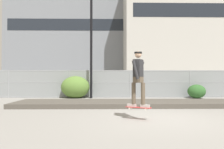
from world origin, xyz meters
TOP-DOWN VIEW (x-y plane):
  - ground_plane at (0.00, 0.00)m, footprint 120.00×120.00m
  - gravel_berm at (0.00, 3.50)m, footprint 11.67×2.45m
  - skateboard at (-0.56, -0.06)m, footprint 0.80×0.55m
  - skater at (-0.56, -0.06)m, footprint 0.68×0.62m
  - chain_fence at (0.00, 7.94)m, footprint 24.75×0.06m
  - street_lamp at (-2.61, 7.36)m, footprint 0.44×0.44m
  - parked_car_near at (-5.66, 11.02)m, footprint 4.53×2.22m
  - parked_car_mid at (1.20, 11.21)m, footprint 4.52×2.20m
  - parked_car_far at (7.44, 11.01)m, footprint 4.46×2.07m
  - library_building at (-10.03, 46.42)m, footprint 27.97×14.25m
  - office_block at (15.96, 37.36)m, footprint 28.44×12.76m
  - shrub_left at (-3.66, 7.50)m, footprint 1.87×1.53m
  - shrub_center at (4.24, 7.15)m, footprint 1.16×0.95m

SIDE VIEW (x-z plane):
  - ground_plane at x=0.00m, z-range 0.00..0.00m
  - gravel_berm at x=0.00m, z-range 0.00..0.20m
  - skateboard at x=-0.56m, z-range 0.34..0.41m
  - shrub_center at x=4.24m, z-range 0.00..0.90m
  - shrub_left at x=-3.66m, z-range 0.00..1.44m
  - parked_car_near at x=-5.66m, z-range 0.01..1.67m
  - parked_car_mid at x=1.20m, z-range 0.01..1.67m
  - parked_car_far at x=7.44m, z-range 0.01..1.67m
  - chain_fence at x=0.00m, z-range 0.01..1.86m
  - skater at x=-0.56m, z-range 0.51..2.25m
  - street_lamp at x=-2.61m, z-range 0.84..8.02m
  - library_building at x=-10.03m, z-range 0.00..20.66m
  - office_block at x=15.96m, z-range 0.00..21.62m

